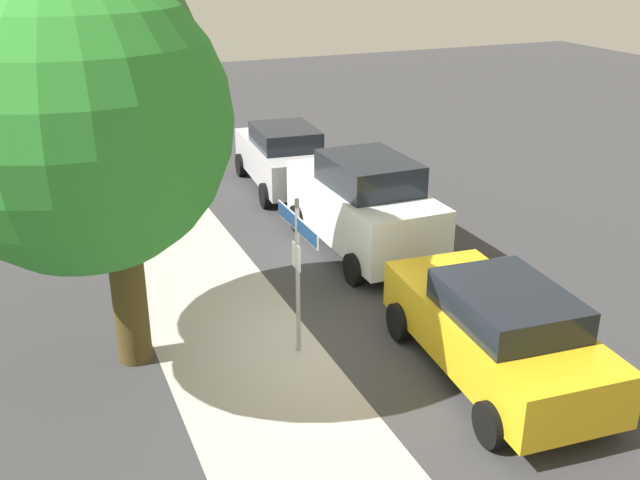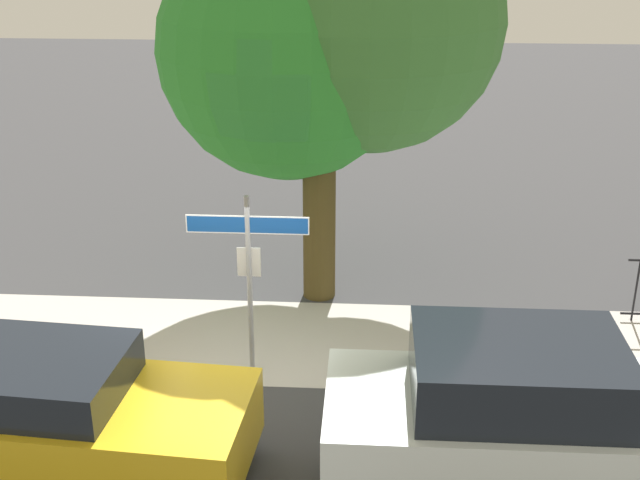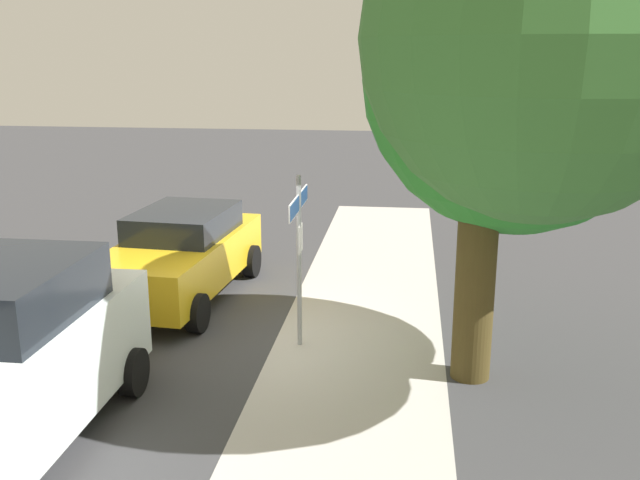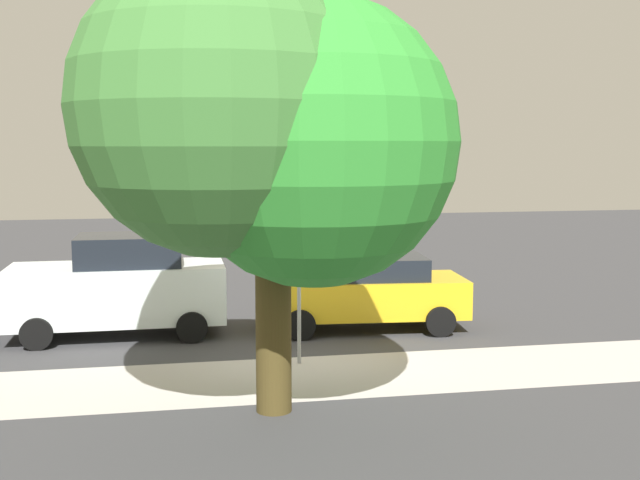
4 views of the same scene
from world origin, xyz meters
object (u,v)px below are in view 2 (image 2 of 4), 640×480
(street_sign, at_px, (248,253))
(car_white, at_px, (533,435))
(shade_tree, at_px, (318,40))
(car_yellow, at_px, (54,417))

(street_sign, distance_m, car_white, 4.45)
(street_sign, height_order, shade_tree, shade_tree)
(shade_tree, bearing_deg, car_white, -65.57)
(car_white, bearing_deg, car_yellow, 176.33)
(street_sign, relative_size, car_white, 0.60)
(shade_tree, height_order, car_white, shade_tree)
(street_sign, relative_size, car_yellow, 0.59)
(car_yellow, bearing_deg, car_white, 0.87)
(shade_tree, bearing_deg, car_yellow, -115.92)
(car_white, bearing_deg, street_sign, 140.13)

